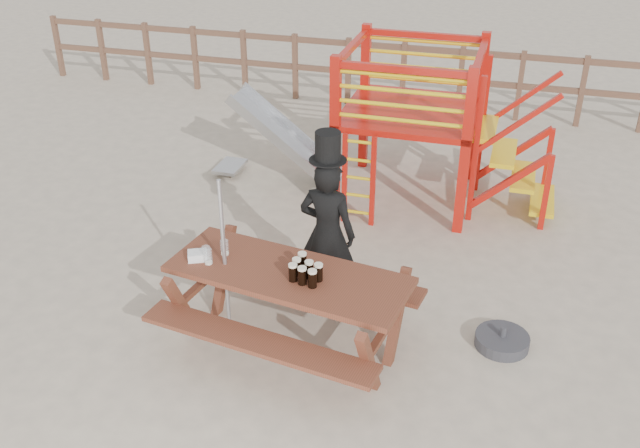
{
  "coord_description": "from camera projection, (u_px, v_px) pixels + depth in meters",
  "views": [
    {
      "loc": [
        1.53,
        -5.14,
        4.42
      ],
      "look_at": [
        -0.21,
        0.8,
        0.97
      ],
      "focal_mm": 40.0,
      "sensor_mm": 36.0,
      "label": 1
    }
  ],
  "objects": [
    {
      "name": "back_fence",
      "position": [
        432.0,
        71.0,
        12.35
      ],
      "size": [
        15.09,
        0.09,
        1.2
      ],
      "color": "brown",
      "rests_on": "ground"
    },
    {
      "name": "stout_pints",
      "position": [
        305.0,
        271.0,
        6.37
      ],
      "size": [
        0.3,
        0.33,
        0.17
      ],
      "color": "black",
      "rests_on": "picnic_table"
    },
    {
      "name": "playground_fort",
      "position": [
        404.0,
        121.0,
        9.29
      ],
      "size": [
        4.71,
        1.84,
        2.1
      ],
      "color": "#B8150C",
      "rests_on": "ground"
    },
    {
      "name": "empty_glasses",
      "position": [
        213.0,
        253.0,
        6.67
      ],
      "size": [
        0.2,
        0.27,
        0.15
      ],
      "color": "silver",
      "rests_on": "picnic_table"
    },
    {
      "name": "picnic_table",
      "position": [
        289.0,
        301.0,
        6.67
      ],
      "size": [
        2.44,
        1.86,
        0.87
      ],
      "rotation": [
        0.0,
        0.0,
        -0.15
      ],
      "color": "brown",
      "rests_on": "ground"
    },
    {
      "name": "ground",
      "position": [
        317.0,
        354.0,
        6.84
      ],
      "size": [
        60.0,
        60.0,
        0.0
      ],
      "primitive_type": "plane",
      "color": "#C1B196",
      "rests_on": "ground"
    },
    {
      "name": "parasol_base",
      "position": [
        502.0,
        341.0,
        6.92
      ],
      "size": [
        0.52,
        0.52,
        0.22
      ],
      "color": "#333337",
      "rests_on": "ground"
    },
    {
      "name": "man_with_hat",
      "position": [
        327.0,
        230.0,
        7.21
      ],
      "size": [
        0.63,
        0.44,
        1.92
      ],
      "rotation": [
        0.0,
        0.0,
        3.05
      ],
      "color": "black",
      "rests_on": "ground"
    },
    {
      "name": "metal_pole",
      "position": [
        225.0,
        264.0,
        6.64
      ],
      "size": [
        0.04,
        0.04,
        1.73
      ],
      "primitive_type": "cylinder",
      "color": "#B2B2B7",
      "rests_on": "ground"
    },
    {
      "name": "paper_bag",
      "position": [
        198.0,
        256.0,
        6.69
      ],
      "size": [
        0.22,
        0.2,
        0.08
      ],
      "primitive_type": "cube",
      "rotation": [
        0.0,
        0.0,
        0.46
      ],
      "color": "white",
      "rests_on": "picnic_table"
    }
  ]
}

